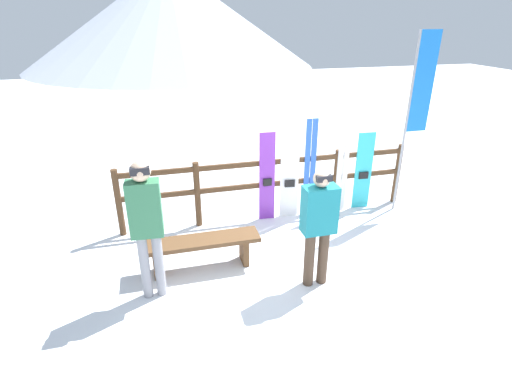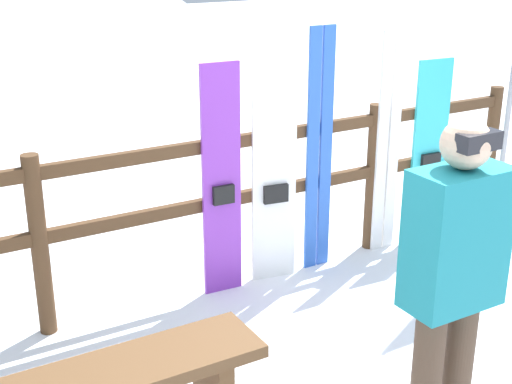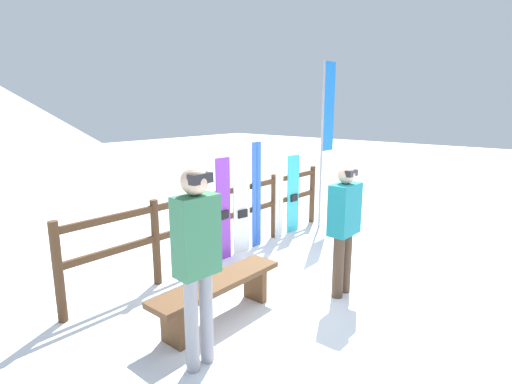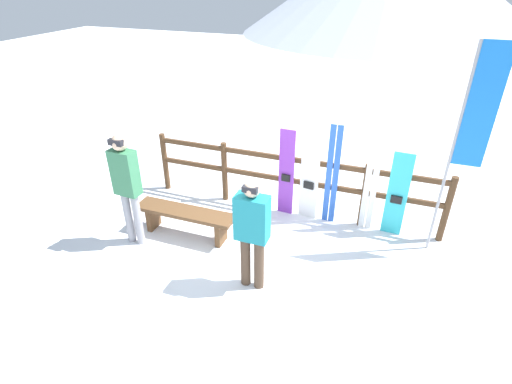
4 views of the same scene
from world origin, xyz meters
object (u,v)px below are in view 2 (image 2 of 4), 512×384
person_teal (453,273)px  ski_pair_white (388,144)px  snowboard_purple (222,183)px  ski_pair_blue (319,152)px  snowboard_cyan (429,152)px  snowboard_white (274,183)px

person_teal → ski_pair_white: ski_pair_white is taller
snowboard_purple → ski_pair_blue: bearing=0.3°
snowboard_purple → ski_pair_white: size_ratio=0.93×
snowboard_cyan → snowboard_white: bearing=-180.0°
snowboard_purple → ski_pair_white: ski_pair_white is taller
ski_pair_white → person_teal: bearing=-123.4°
person_teal → ski_pair_blue: size_ratio=0.93×
snowboard_purple → snowboard_white: (0.38, -0.00, -0.07)m
snowboard_purple → snowboard_white: size_ratio=1.11×
ski_pair_blue → snowboard_cyan: bearing=-0.2°
snowboard_white → ski_pair_white: ski_pair_white is taller
snowboard_purple → snowboard_white: bearing=-0.0°
snowboard_white → ski_pair_blue: ski_pair_blue is taller
ski_pair_blue → snowboard_cyan: 1.01m
person_teal → ski_pair_white: (1.23, 1.86, -0.10)m
snowboard_purple → ski_pair_white: (1.33, 0.00, 0.06)m
ski_pair_blue → snowboard_cyan: size_ratio=1.22×
snowboard_white → snowboard_cyan: size_ratio=0.99×
snowboard_white → snowboard_purple: bearing=180.0°
ski_pair_blue → ski_pair_white: (0.59, 0.00, -0.03)m
snowboard_white → ski_pair_blue: size_ratio=0.81×
person_teal → snowboard_white: person_teal is taller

